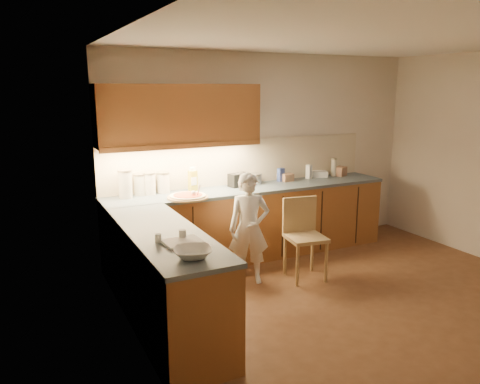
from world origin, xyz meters
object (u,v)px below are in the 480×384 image
at_px(child, 249,229).
at_px(oil_jug, 193,180).
at_px(pizza_on_board, 188,196).
at_px(wooden_chair, 303,232).
at_px(toaster, 239,180).

relative_size(child, oil_jug, 4.27).
bearing_deg(pizza_on_board, child, -44.15).
bearing_deg(child, pizza_on_board, 157.72).
bearing_deg(oil_jug, child, -69.27).
height_order(pizza_on_board, wooden_chair, pizza_on_board).
bearing_deg(oil_jug, toaster, -2.32).
bearing_deg(oil_jug, wooden_chair, -46.11).
bearing_deg(pizza_on_board, wooden_chair, -29.03).
height_order(oil_jug, toaster, oil_jug).
height_order(pizza_on_board, oil_jug, oil_jug).
height_order(child, wooden_chair, child).
height_order(child, oil_jug, child).
relative_size(wooden_chair, oil_jug, 3.16).
distance_m(oil_jug, toaster, 0.62).
xyz_separation_m(wooden_chair, oil_jug, (-0.96, 1.00, 0.52)).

